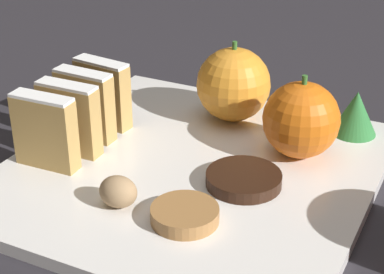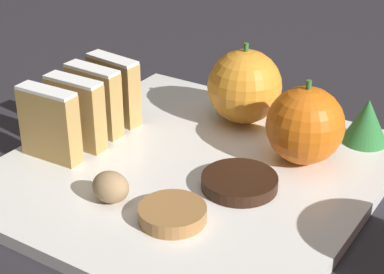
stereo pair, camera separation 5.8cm
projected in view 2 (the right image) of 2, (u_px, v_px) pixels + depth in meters
The scene contains 12 objects.
ground_plane at pixel (192, 177), 0.60m from camera, with size 6.00×6.00×0.00m, color #28262B.
serving_platter at pixel (192, 171), 0.60m from camera, with size 0.33×0.34×0.01m.
stollen_slice_front at pixel (49, 124), 0.59m from camera, with size 0.06×0.02×0.07m.
stollen_slice_second at pixel (76, 113), 0.62m from camera, with size 0.06×0.02×0.07m.
stollen_slice_third at pixel (94, 100), 0.64m from camera, with size 0.06×0.02×0.07m.
stollen_slice_fourth at pixel (114, 89), 0.67m from camera, with size 0.06×0.02×0.07m.
orange_near at pixel (245, 86), 0.66m from camera, with size 0.08×0.08×0.09m.
orange_far at pixel (305, 125), 0.59m from camera, with size 0.07×0.07×0.08m.
walnut at pixel (111, 187), 0.54m from camera, with size 0.03×0.03×0.03m.
chocolate_cookie at pixel (239, 182), 0.56m from camera, with size 0.07×0.07×0.01m.
gingerbread_cookie at pixel (172, 214), 0.52m from camera, with size 0.06×0.06×0.01m.
evergreen_sprig at pixel (367, 121), 0.63m from camera, with size 0.05×0.05×0.05m.
Camera 2 is at (0.28, -0.44, 0.31)m, focal length 60.00 mm.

